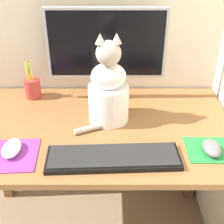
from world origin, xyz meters
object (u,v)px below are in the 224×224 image
pen_cup (34,87)px  computer_mouse_left (13,148)px  monitor (108,50)px  keyboard (114,157)px  cat (110,90)px  computer_mouse_right (213,148)px

pen_cup → computer_mouse_left: bearing=-88.3°
computer_mouse_left → pen_cup: size_ratio=0.63×
monitor → pen_cup: bearing=178.5°
monitor → keyboard: bearing=-86.4°
monitor → cat: bearing=-87.1°
computer_mouse_right → cat: 0.45m
pen_cup → computer_mouse_right: bearing=-29.9°
monitor → computer_mouse_left: (-0.34, -0.41, -0.22)m
keyboard → cat: size_ratio=1.26×
computer_mouse_right → cat: size_ratio=0.27×
pen_cup → cat: bearing=-28.6°
computer_mouse_right → pen_cup: 0.84m
monitor → computer_mouse_right: monitor is taller
computer_mouse_left → monitor: bearing=50.7°
computer_mouse_right → monitor: bearing=132.9°
cat → pen_cup: bearing=147.5°
monitor → cat: monitor is taller
computer_mouse_left → pen_cup: (-0.01, 0.42, 0.03)m
keyboard → computer_mouse_left: bearing=171.3°
computer_mouse_right → pen_cup: size_ratio=0.56×
monitor → keyboard: 0.50m
monitor → computer_mouse_left: bearing=-129.3°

